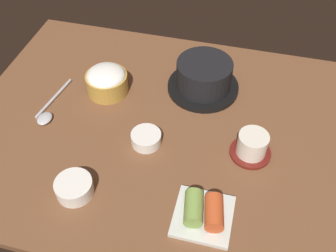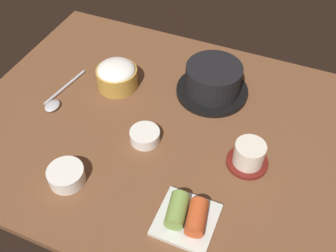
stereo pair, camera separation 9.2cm
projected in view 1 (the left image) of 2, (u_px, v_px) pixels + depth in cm
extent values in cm
cube|color=brown|center=(162.00, 130.00, 96.99)|extent=(100.00, 76.00, 2.00)
cylinder|color=black|center=(203.00, 87.00, 105.37)|extent=(19.47, 19.47, 1.40)
cylinder|color=black|center=(204.00, 74.00, 102.09)|extent=(14.87, 14.87, 7.46)
cylinder|color=#D15619|center=(205.00, 64.00, 99.56)|extent=(13.09, 13.09, 0.60)
cylinder|color=#B78C38|center=(107.00, 83.00, 103.27)|extent=(11.20, 11.20, 5.50)
ellipsoid|color=white|center=(106.00, 75.00, 101.23)|extent=(10.31, 10.31, 3.92)
cylinder|color=maroon|center=(250.00, 153.00, 90.20)|extent=(9.73, 9.73, 0.80)
cylinder|color=silver|center=(252.00, 144.00, 87.86)|extent=(7.00, 7.00, 5.52)
cylinder|color=#C6D18C|center=(254.00, 137.00, 86.05)|extent=(5.95, 5.95, 0.40)
cylinder|color=white|center=(146.00, 138.00, 91.72)|extent=(7.30, 7.30, 2.99)
cylinder|color=#B73323|center=(146.00, 135.00, 90.84)|extent=(5.99, 5.99, 0.50)
cube|color=silver|center=(203.00, 216.00, 78.83)|extent=(12.00, 12.00, 1.00)
cylinder|color=#7A9E47|center=(194.00, 208.00, 77.37)|extent=(5.04, 7.75, 3.90)
cylinder|color=#C64C23|center=(214.00, 212.00, 76.67)|extent=(5.11, 7.78, 3.90)
cylinder|color=white|center=(74.00, 188.00, 81.98)|extent=(8.15, 8.15, 3.62)
cylinder|color=#B73323|center=(73.00, 184.00, 80.86)|extent=(6.69, 6.69, 0.50)
cylinder|color=#B7B7BC|center=(54.00, 98.00, 102.83)|extent=(3.31, 15.87, 0.80)
ellipsoid|color=#B7B7BC|center=(45.00, 118.00, 97.25)|extent=(3.60, 4.68, 1.26)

